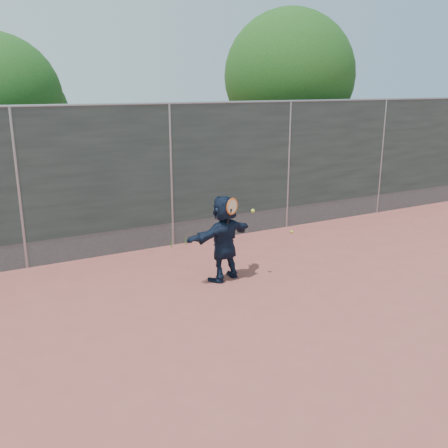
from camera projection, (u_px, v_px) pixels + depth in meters
name	position (u px, v px, depth m)	size (l,w,h in m)	color
ground	(259.00, 305.00, 7.90)	(80.00, 80.00, 0.00)	#9E4C42
player	(224.00, 238.00, 8.75)	(1.42, 0.45, 1.53)	#121C32
ball_ground	(292.00, 232.00, 11.71)	(0.07, 0.07, 0.07)	#CBDE31
fence	(171.00, 173.00, 10.44)	(20.00, 0.06, 3.03)	#38423D
swing_action	(234.00, 208.00, 8.47)	(0.60, 0.15, 0.51)	#CC4E13
tree_right	(293.00, 80.00, 13.97)	(3.78, 3.60, 5.39)	#382314
tree_left	(2.00, 104.00, 11.36)	(3.15, 3.00, 4.53)	#382314
weed_clump	(188.00, 238.00, 10.87)	(0.68, 0.07, 0.30)	#387226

